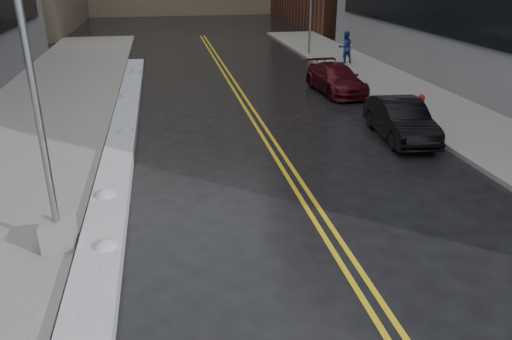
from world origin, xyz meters
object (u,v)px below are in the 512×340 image
car_black (401,119)px  car_maroon (336,79)px  fire_hydrant (421,102)px  traffic_signal (311,1)px  lamppost (42,139)px  pedestrian_east (345,47)px

car_black → car_maroon: size_ratio=0.92×
fire_hydrant → car_maroon: car_maroon is taller
traffic_signal → car_black: 16.68m
lamppost → traffic_signal: (11.80, 22.00, 0.87)m
traffic_signal → car_black: bearing=-95.3°
traffic_signal → car_maroon: (-1.53, -9.69, -2.76)m
traffic_signal → car_maroon: bearing=-99.0°
pedestrian_east → car_maroon: pedestrian_east is taller
lamppost → car_black: lamppost is taller
fire_hydrant → car_maroon: bearing=115.3°
car_black → traffic_signal: bearing=89.7°
lamppost → traffic_signal: bearing=61.8°
car_black → car_maroon: (-0.01, 6.70, -0.03)m
pedestrian_east → traffic_signal: bearing=-81.4°
lamppost → car_maroon: (10.27, 12.31, -1.89)m
lamppost → car_black: (10.28, 5.61, -1.86)m
lamppost → pedestrian_east: size_ratio=4.19×
lamppost → pedestrian_east: bearing=55.0°
pedestrian_east → car_black: 13.19m
fire_hydrant → car_maroon: (-2.03, 4.31, 0.09)m
traffic_signal → pedestrian_east: size_ratio=3.30×
fire_hydrant → car_black: (-2.02, -2.39, 0.12)m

